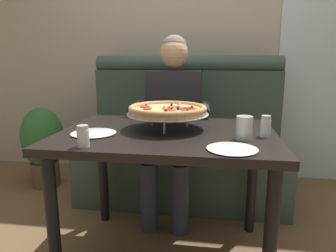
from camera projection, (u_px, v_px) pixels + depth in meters
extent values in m
cube|color=#BCB29E|center=(191.00, 26.00, 2.89)|extent=(6.00, 0.12, 2.80)
cube|color=#384C42|center=(181.00, 171.00, 2.47)|extent=(1.59, 0.60, 0.46)
cube|color=#384C42|center=(187.00, 107.00, 2.74)|extent=(1.59, 0.18, 0.65)
cylinder|color=#384C42|center=(187.00, 64.00, 2.66)|extent=(1.59, 0.14, 0.14)
cube|color=black|center=(167.00, 135.00, 1.64)|extent=(1.13, 0.82, 0.04)
cylinder|color=black|center=(53.00, 224.00, 1.46)|extent=(0.06, 0.06, 0.69)
cylinder|color=black|center=(270.00, 242.00, 1.32)|extent=(0.06, 0.06, 0.69)
cylinder|color=black|center=(103.00, 173.00, 2.12)|extent=(0.06, 0.06, 0.69)
cylinder|color=black|center=(252.00, 181.00, 1.97)|extent=(0.06, 0.06, 0.69)
cube|color=#2D3342|center=(170.00, 142.00, 2.17)|extent=(0.34, 0.40, 0.15)
cylinder|color=#2D3342|center=(149.00, 197.00, 2.00)|extent=(0.11, 0.11, 0.46)
cylinder|color=#2D3342|center=(180.00, 199.00, 1.98)|extent=(0.11, 0.11, 0.46)
cube|color=#2D2D33|center=(174.00, 108.00, 2.34)|extent=(0.40, 0.22, 0.56)
cylinder|color=#2D2D33|center=(137.00, 108.00, 2.15)|extent=(0.08, 0.28, 0.08)
cylinder|color=#2D2D33|center=(204.00, 110.00, 2.08)|extent=(0.08, 0.28, 0.08)
sphere|color=#DBB28E|center=(174.00, 53.00, 2.23)|extent=(0.21, 0.21, 0.21)
sphere|color=gray|center=(174.00, 48.00, 2.23)|extent=(0.19, 0.19, 0.19)
cylinder|color=silver|center=(164.00, 126.00, 1.58)|extent=(0.01, 0.01, 0.08)
cylinder|color=silver|center=(152.00, 119.00, 1.76)|extent=(0.01, 0.01, 0.08)
cylinder|color=silver|center=(187.00, 120.00, 1.73)|extent=(0.01, 0.01, 0.08)
torus|color=silver|center=(168.00, 115.00, 1.68)|extent=(0.24, 0.24, 0.01)
cylinder|color=silver|center=(168.00, 114.00, 1.68)|extent=(0.44, 0.44, 0.00)
cylinder|color=tan|center=(168.00, 112.00, 1.68)|extent=(0.42, 0.42, 0.02)
torus|color=tan|center=(168.00, 108.00, 1.67)|extent=(0.42, 0.42, 0.03)
cylinder|color=#E5C17A|center=(168.00, 109.00, 1.68)|extent=(0.36, 0.36, 0.01)
cylinder|color=red|center=(172.00, 112.00, 1.55)|extent=(0.05, 0.05, 0.01)
cylinder|color=red|center=(172.00, 107.00, 1.69)|extent=(0.06, 0.06, 0.01)
cylinder|color=red|center=(192.00, 109.00, 1.63)|extent=(0.06, 0.06, 0.01)
cylinder|color=red|center=(168.00, 109.00, 1.62)|extent=(0.05, 0.05, 0.01)
cylinder|color=red|center=(147.00, 109.00, 1.64)|extent=(0.05, 0.05, 0.01)
cylinder|color=red|center=(145.00, 107.00, 1.71)|extent=(0.06, 0.06, 0.01)
cylinder|color=red|center=(190.00, 108.00, 1.66)|extent=(0.06, 0.06, 0.01)
cylinder|color=red|center=(181.00, 108.00, 1.66)|extent=(0.06, 0.06, 0.01)
cylinder|color=red|center=(187.00, 110.00, 1.59)|extent=(0.06, 0.06, 0.01)
sphere|color=black|center=(172.00, 109.00, 1.62)|extent=(0.01, 0.01, 0.01)
sphere|color=black|center=(165.00, 111.00, 1.56)|extent=(0.01, 0.01, 0.01)
sphere|color=black|center=(178.00, 109.00, 1.62)|extent=(0.01, 0.01, 0.01)
sphere|color=black|center=(178.00, 107.00, 1.67)|extent=(0.01, 0.01, 0.01)
sphere|color=black|center=(188.00, 110.00, 1.57)|extent=(0.01, 0.01, 0.01)
sphere|color=black|center=(146.00, 105.00, 1.74)|extent=(0.01, 0.01, 0.01)
sphere|color=black|center=(192.00, 107.00, 1.68)|extent=(0.01, 0.01, 0.01)
sphere|color=black|center=(172.00, 105.00, 1.76)|extent=(0.01, 0.01, 0.01)
cone|color=#CCC675|center=(179.00, 103.00, 1.78)|extent=(0.04, 0.04, 0.02)
cone|color=#CCC675|center=(165.00, 107.00, 1.65)|extent=(0.04, 0.04, 0.02)
cone|color=#CCC675|center=(176.00, 110.00, 1.55)|extent=(0.04, 0.04, 0.02)
cone|color=#CCC675|center=(174.00, 109.00, 1.59)|extent=(0.04, 0.04, 0.02)
cylinder|color=white|center=(83.00, 138.00, 1.34)|extent=(0.05, 0.05, 0.08)
cylinder|color=#4C6633|center=(83.00, 142.00, 1.34)|extent=(0.04, 0.04, 0.05)
cylinder|color=silver|center=(83.00, 128.00, 1.33)|extent=(0.05, 0.05, 0.02)
cylinder|color=white|center=(265.00, 128.00, 1.52)|extent=(0.05, 0.05, 0.09)
cylinder|color=silver|center=(265.00, 131.00, 1.52)|extent=(0.04, 0.04, 0.06)
cylinder|color=silver|center=(266.00, 118.00, 1.51)|extent=(0.05, 0.05, 0.02)
cylinder|color=white|center=(94.00, 133.00, 1.58)|extent=(0.16, 0.16, 0.01)
cone|color=white|center=(94.00, 132.00, 1.58)|extent=(0.23, 0.23, 0.01)
cylinder|color=white|center=(232.00, 149.00, 1.31)|extent=(0.15, 0.15, 0.01)
cone|color=white|center=(232.00, 147.00, 1.30)|extent=(0.22, 0.22, 0.01)
cylinder|color=silver|center=(244.00, 128.00, 1.46)|extent=(0.08, 0.08, 0.11)
cylinder|color=white|center=(244.00, 131.00, 1.47)|extent=(0.07, 0.07, 0.08)
cylinder|color=brown|center=(46.00, 173.00, 2.75)|extent=(0.24, 0.24, 0.22)
ellipsoid|color=#336B33|center=(42.00, 137.00, 2.68)|extent=(0.36, 0.36, 0.52)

